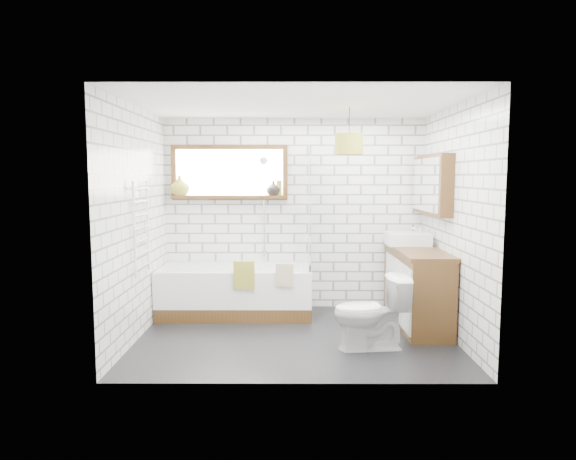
{
  "coord_description": "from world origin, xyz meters",
  "views": [
    {
      "loc": [
        -0.06,
        -5.49,
        1.75
      ],
      "look_at": [
        -0.08,
        0.25,
        1.15
      ],
      "focal_mm": 32.0,
      "sensor_mm": 36.0,
      "label": 1
    }
  ],
  "objects_px": {
    "bathtub": "(236,291)",
    "vanity": "(416,286)",
    "pendant": "(349,144)",
    "toilet": "(370,312)",
    "basin": "(407,239)"
  },
  "relations": [
    {
      "from": "basin",
      "to": "toilet",
      "type": "height_order",
      "value": "basin"
    },
    {
      "from": "basin",
      "to": "bathtub",
      "type": "bearing_deg",
      "value": 176.83
    },
    {
      "from": "bathtub",
      "to": "pendant",
      "type": "distance_m",
      "value": 2.34
    },
    {
      "from": "bathtub",
      "to": "toilet",
      "type": "height_order",
      "value": "toilet"
    },
    {
      "from": "toilet",
      "to": "bathtub",
      "type": "bearing_deg",
      "value": -136.6
    },
    {
      "from": "vanity",
      "to": "toilet",
      "type": "bearing_deg",
      "value": -127.28
    },
    {
      "from": "vanity",
      "to": "pendant",
      "type": "height_order",
      "value": "pendant"
    },
    {
      "from": "vanity",
      "to": "basin",
      "type": "relative_size",
      "value": 3.13
    },
    {
      "from": "bathtub",
      "to": "vanity",
      "type": "distance_m",
      "value": 2.23
    },
    {
      "from": "bathtub",
      "to": "vanity",
      "type": "xyz_separation_m",
      "value": [
        2.19,
        -0.39,
        0.15
      ]
    },
    {
      "from": "basin",
      "to": "toilet",
      "type": "distance_m",
      "value": 1.46
    },
    {
      "from": "bathtub",
      "to": "toilet",
      "type": "bearing_deg",
      "value": -40.62
    },
    {
      "from": "vanity",
      "to": "basin",
      "type": "xyz_separation_m",
      "value": [
        -0.06,
        0.27,
        0.53
      ]
    },
    {
      "from": "toilet",
      "to": "pendant",
      "type": "distance_m",
      "value": 1.83
    },
    {
      "from": "bathtub",
      "to": "pendant",
      "type": "height_order",
      "value": "pendant"
    }
  ]
}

